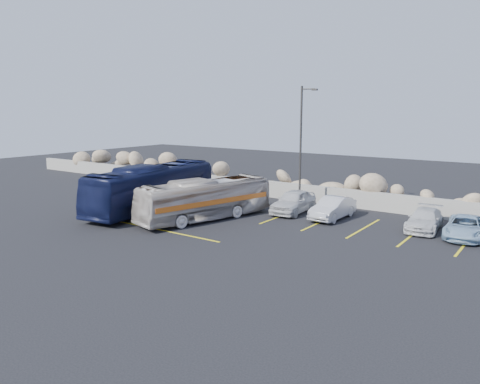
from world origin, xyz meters
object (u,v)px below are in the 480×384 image
Objects in this scene: lamppost at (301,144)px; tour_coach at (153,187)px; car_a at (293,201)px; car_b at (333,208)px; vintage_bus at (205,199)px; car_d at (465,227)px; car_c at (425,220)px.

tour_coach is at bearing -143.22° from lamppost.
car_a is at bearing 23.23° from tour_coach.
vintage_bus is at bearing -142.12° from car_b.
tour_coach reaches higher than vintage_bus.
car_d is (18.07, 4.54, -0.93)m from tour_coach.
lamppost is 2.01× the size of car_b.
vintage_bus is 12.51m from car_c.
tour_coach is at bearing -167.43° from car_c.
tour_coach is (-7.78, -5.82, -2.80)m from lamppost.
car_b is (2.77, -0.10, -0.07)m from car_a.
tour_coach is 2.70× the size of car_b.
lamppost is 2.02× the size of car_c.
car_d is (10.12, -0.05, -0.17)m from car_a.
car_b is 0.99× the size of car_d.
car_d is at bearing 7.33° from tour_coach.
lamppost is at bearing 93.44° from car_a.
car_d is (10.29, -1.28, -3.73)m from lamppost.
tour_coach reaches higher than car_a.
tour_coach is 18.66m from car_d.
car_c is at bearing 38.86° from vintage_bus.
lamppost is at bearing 168.45° from car_d.
vintage_bus is 4.52m from tour_coach.
vintage_bus is at bearing -130.54° from car_a.
lamppost is 0.91× the size of vintage_bus.
lamppost is at bearing 30.01° from tour_coach.
tour_coach is at bearing -155.72° from car_b.
vintage_bus is at bearing -7.74° from tour_coach.
tour_coach reaches higher than car_c.
vintage_bus reaches higher than car_b.
car_b is at bearing -24.48° from lamppost.
lamppost is 3.78m from car_a.
tour_coach is 2.66× the size of car_d.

